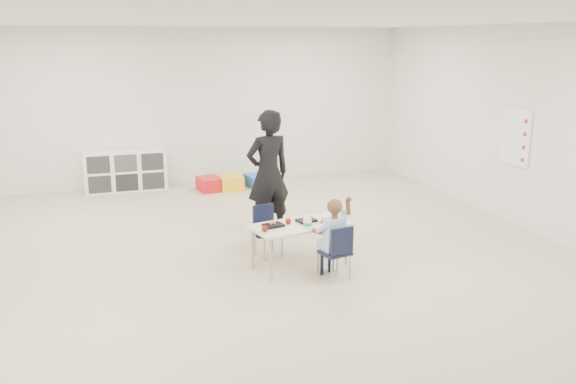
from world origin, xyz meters
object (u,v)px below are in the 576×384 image
object	(u,v)px
cubby_shelf	(126,171)
table	(300,245)
child	(335,236)
adult	(268,174)
chair_near	(335,252)

from	to	relation	value
cubby_shelf	table	bearing A→B (deg)	-68.89
cubby_shelf	child	bearing A→B (deg)	-68.16
adult	chair_near	bearing A→B (deg)	87.52
table	cubby_shelf	distance (m)	4.74
child	cubby_shelf	size ratio (longest dim) A/B	0.70
child	cubby_shelf	bearing A→B (deg)	99.98
table	child	xyz separation A→B (m)	(0.25, -0.46, 0.23)
cubby_shelf	adult	size ratio (longest dim) A/B	0.82
chair_near	table	bearing A→B (deg)	106.59
table	cubby_shelf	xyz separation A→B (m)	(-1.71, 4.42, 0.09)
child	adult	distance (m)	1.74
child	cubby_shelf	xyz separation A→B (m)	(-1.96, 4.89, -0.14)
table	child	world-z (taller)	child
child	adult	bearing A→B (deg)	87.69
chair_near	child	bearing A→B (deg)	0.00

